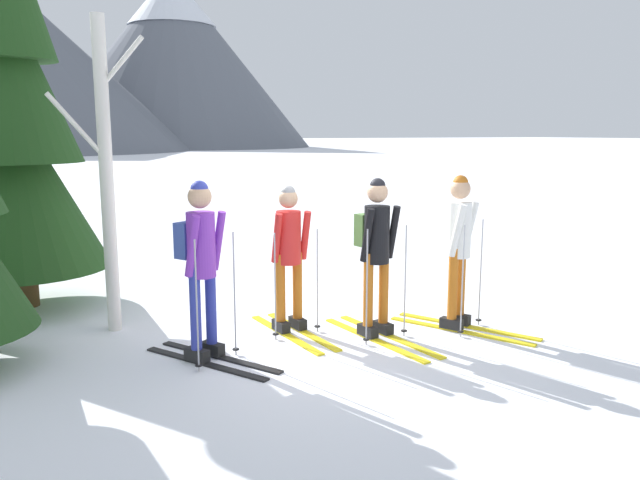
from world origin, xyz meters
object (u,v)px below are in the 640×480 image
at_px(skier_in_purple, 201,259).
at_px(skier_in_black, 376,248).
at_px(skier_in_white, 459,245).
at_px(pine_tree_far, 12,119).
at_px(birch_tree_tall, 106,174).
at_px(skier_in_red, 289,253).

distance_m(skier_in_purple, skier_in_black, 1.94).
bearing_deg(skier_in_black, skier_in_white, -9.87).
distance_m(skier_in_purple, pine_tree_far, 3.63).
xyz_separation_m(skier_in_white, pine_tree_far, (-4.53, 3.23, 1.45)).
xyz_separation_m(skier_in_black, birch_tree_tall, (-2.62, 1.49, 0.80)).
xyz_separation_m(skier_in_purple, skier_in_white, (2.94, -0.29, -0.04)).
relative_size(skier_in_black, birch_tree_tall, 0.50).
distance_m(skier_in_white, birch_tree_tall, 4.08).
relative_size(skier_in_white, birch_tree_tall, 0.51).
bearing_deg(skier_in_purple, skier_in_black, -3.29).
bearing_deg(birch_tree_tall, skier_in_red, -27.27).
distance_m(skier_in_black, birch_tree_tall, 3.12).
distance_m(skier_in_red, pine_tree_far, 3.99).
bearing_deg(skier_in_white, skier_in_red, 157.94).
bearing_deg(skier_in_black, skier_in_purple, 176.71).
relative_size(skier_in_purple, skier_in_white, 1.01).
bearing_deg(skier_in_red, skier_in_black, -34.73).
relative_size(skier_in_black, skier_in_white, 0.99).
distance_m(skier_in_purple, birch_tree_tall, 1.73).
bearing_deg(skier_in_black, pine_tree_far, 139.14).
xyz_separation_m(skier_in_red, skier_in_white, (1.81, -0.73, 0.07)).
height_order(skier_in_black, pine_tree_far, pine_tree_far).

